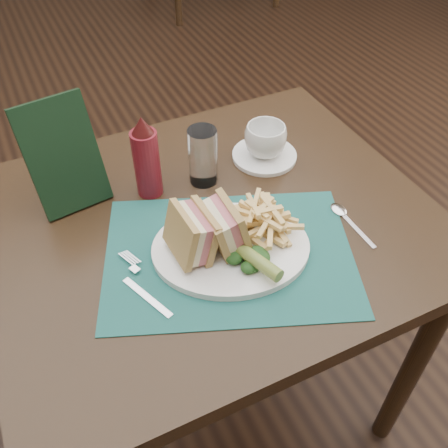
{
  "coord_description": "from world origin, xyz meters",
  "views": [
    {
      "loc": [
        -0.29,
        -1.18,
        1.45
      ],
      "look_at": [
        -0.0,
        -0.57,
        0.8
      ],
      "focal_mm": 40.0,
      "sensor_mm": 36.0,
      "label": 1
    }
  ],
  "objects_px": {
    "ketchup_bottle": "(146,157)",
    "sandwich_half_b": "(214,229)",
    "coffee_cup": "(265,140)",
    "saucer": "(264,156)",
    "table_main": "(213,323)",
    "sandwich_half_a": "(180,237)",
    "check_presenter": "(63,156)",
    "plate": "(231,248)",
    "drinking_glass": "(203,156)",
    "placemat": "(229,255)"
  },
  "relations": [
    {
      "from": "sandwich_half_b",
      "to": "drinking_glass",
      "type": "xyz_separation_m",
      "value": [
        0.07,
        0.21,
        -0.0
      ]
    },
    {
      "from": "sandwich_half_a",
      "to": "sandwich_half_b",
      "type": "xyz_separation_m",
      "value": [
        0.06,
        -0.01,
        -0.0
      ]
    },
    {
      "from": "placemat",
      "to": "sandwich_half_a",
      "type": "xyz_separation_m",
      "value": [
        -0.09,
        0.02,
        0.07
      ]
    },
    {
      "from": "plate",
      "to": "ketchup_bottle",
      "type": "height_order",
      "value": "ketchup_bottle"
    },
    {
      "from": "sandwich_half_b",
      "to": "sandwich_half_a",
      "type": "bearing_deg",
      "value": 175.82
    },
    {
      "from": "ketchup_bottle",
      "to": "sandwich_half_a",
      "type": "bearing_deg",
      "value": -93.85
    },
    {
      "from": "placemat",
      "to": "plate",
      "type": "height_order",
      "value": "plate"
    },
    {
      "from": "coffee_cup",
      "to": "check_presenter",
      "type": "bearing_deg",
      "value": 174.12
    },
    {
      "from": "saucer",
      "to": "drinking_glass",
      "type": "distance_m",
      "value": 0.17
    },
    {
      "from": "coffee_cup",
      "to": "ketchup_bottle",
      "type": "height_order",
      "value": "ketchup_bottle"
    },
    {
      "from": "placemat",
      "to": "plate",
      "type": "relative_size",
      "value": 1.56
    },
    {
      "from": "plate",
      "to": "saucer",
      "type": "xyz_separation_m",
      "value": [
        0.2,
        0.23,
        -0.0
      ]
    },
    {
      "from": "sandwich_half_b",
      "to": "saucer",
      "type": "height_order",
      "value": "sandwich_half_b"
    },
    {
      "from": "table_main",
      "to": "coffee_cup",
      "type": "bearing_deg",
      "value": 33.56
    },
    {
      "from": "sandwich_half_b",
      "to": "plate",
      "type": "bearing_deg",
      "value": -14.61
    },
    {
      "from": "plate",
      "to": "sandwich_half_b",
      "type": "distance_m",
      "value": 0.07
    },
    {
      "from": "coffee_cup",
      "to": "plate",
      "type": "bearing_deg",
      "value": -130.83
    },
    {
      "from": "plate",
      "to": "ketchup_bottle",
      "type": "relative_size",
      "value": 1.61
    },
    {
      "from": "drinking_glass",
      "to": "ketchup_bottle",
      "type": "bearing_deg",
      "value": 173.1
    },
    {
      "from": "plate",
      "to": "sandwich_half_a",
      "type": "relative_size",
      "value": 2.99
    },
    {
      "from": "coffee_cup",
      "to": "saucer",
      "type": "bearing_deg",
      "value": 0.0
    },
    {
      "from": "coffee_cup",
      "to": "sandwich_half_b",
      "type": "bearing_deg",
      "value": -135.99
    },
    {
      "from": "ketchup_bottle",
      "to": "placemat",
      "type": "bearing_deg",
      "value": -73.36
    },
    {
      "from": "ketchup_bottle",
      "to": "drinking_glass",
      "type": "bearing_deg",
      "value": -6.9
    },
    {
      "from": "sandwich_half_a",
      "to": "drinking_glass",
      "type": "bearing_deg",
      "value": 54.02
    },
    {
      "from": "plate",
      "to": "sandwich_half_b",
      "type": "relative_size",
      "value": 3.09
    },
    {
      "from": "placemat",
      "to": "sandwich_half_b",
      "type": "bearing_deg",
      "value": 146.85
    },
    {
      "from": "saucer",
      "to": "check_presenter",
      "type": "xyz_separation_m",
      "value": [
        -0.43,
        0.04,
        0.11
      ]
    },
    {
      "from": "table_main",
      "to": "plate",
      "type": "height_order",
      "value": "plate"
    },
    {
      "from": "table_main",
      "to": "plate",
      "type": "distance_m",
      "value": 0.4
    },
    {
      "from": "sandwich_half_a",
      "to": "coffee_cup",
      "type": "height_order",
      "value": "sandwich_half_a"
    },
    {
      "from": "saucer",
      "to": "sandwich_half_b",
      "type": "bearing_deg",
      "value": -135.99
    },
    {
      "from": "placemat",
      "to": "coffee_cup",
      "type": "relative_size",
      "value": 4.89
    },
    {
      "from": "plate",
      "to": "coffee_cup",
      "type": "bearing_deg",
      "value": 67.92
    },
    {
      "from": "table_main",
      "to": "drinking_glass",
      "type": "bearing_deg",
      "value": 72.84
    },
    {
      "from": "ketchup_bottle",
      "to": "sandwich_half_b",
      "type": "bearing_deg",
      "value": -78.01
    },
    {
      "from": "sandwich_half_a",
      "to": "drinking_glass",
      "type": "relative_size",
      "value": 0.77
    },
    {
      "from": "sandwich_half_b",
      "to": "saucer",
      "type": "bearing_deg",
      "value": 44.98
    },
    {
      "from": "check_presenter",
      "to": "table_main",
      "type": "bearing_deg",
      "value": -45.0
    },
    {
      "from": "check_presenter",
      "to": "sandwich_half_b",
      "type": "bearing_deg",
      "value": -61.72
    },
    {
      "from": "sandwich_half_a",
      "to": "saucer",
      "type": "bearing_deg",
      "value": 33.84
    },
    {
      "from": "saucer",
      "to": "drinking_glass",
      "type": "xyz_separation_m",
      "value": [
        -0.16,
        -0.02,
        0.06
      ]
    },
    {
      "from": "ketchup_bottle",
      "to": "check_presenter",
      "type": "bearing_deg",
      "value": 163.53
    },
    {
      "from": "placemat",
      "to": "check_presenter",
      "type": "relative_size",
      "value": 2.02
    },
    {
      "from": "coffee_cup",
      "to": "check_presenter",
      "type": "xyz_separation_m",
      "value": [
        -0.43,
        0.04,
        0.06
      ]
    },
    {
      "from": "sandwich_half_a",
      "to": "sandwich_half_b",
      "type": "height_order",
      "value": "sandwich_half_a"
    },
    {
      "from": "coffee_cup",
      "to": "ketchup_bottle",
      "type": "distance_m",
      "value": 0.28
    },
    {
      "from": "sandwich_half_b",
      "to": "coffee_cup",
      "type": "height_order",
      "value": "sandwich_half_b"
    },
    {
      "from": "table_main",
      "to": "coffee_cup",
      "type": "distance_m",
      "value": 0.48
    },
    {
      "from": "plate",
      "to": "check_presenter",
      "type": "relative_size",
      "value": 1.29
    }
  ]
}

